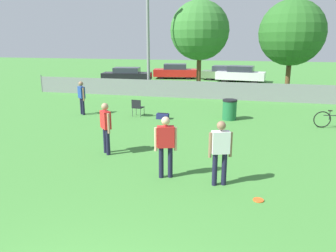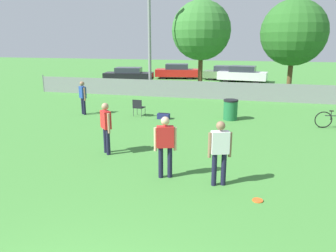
# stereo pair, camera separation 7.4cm
# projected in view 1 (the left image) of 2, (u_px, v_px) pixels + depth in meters

# --- Properties ---
(fence_backline) EXTENTS (25.21, 0.07, 1.21)m
(fence_backline) POSITION_uv_depth(u_px,v_px,m) (218.00, 91.00, 20.40)
(fence_backline) COLOR gray
(fence_backline) RESTS_ON ground_plane
(light_pole) EXTENTS (0.90, 0.36, 7.55)m
(light_pole) POSITION_uv_depth(u_px,v_px,m) (148.00, 26.00, 21.16)
(light_pole) COLOR gray
(light_pole) RESTS_ON ground_plane
(tree_near_pole) EXTENTS (4.10, 4.10, 6.31)m
(tree_near_pole) POSITION_uv_depth(u_px,v_px,m) (200.00, 31.00, 22.70)
(tree_near_pole) COLOR brown
(tree_near_pole) RESTS_ON ground_plane
(tree_far_right) EXTENTS (4.26, 4.26, 6.20)m
(tree_far_right) POSITION_uv_depth(u_px,v_px,m) (292.00, 33.00, 21.34)
(tree_far_right) COLOR brown
(tree_far_right) RESTS_ON ground_plane
(player_receiver_white) EXTENTS (0.57, 0.36, 1.67)m
(player_receiver_white) POSITION_uv_depth(u_px,v_px,m) (220.00, 148.00, 8.11)
(player_receiver_white) COLOR #191933
(player_receiver_white) RESTS_ON ground_plane
(player_defender_red) EXTENTS (0.57, 0.36, 1.67)m
(player_defender_red) POSITION_uv_depth(u_px,v_px,m) (166.00, 142.00, 8.57)
(player_defender_red) COLOR #191933
(player_defender_red) RESTS_ON ground_plane
(player_thrower_red) EXTENTS (0.47, 0.47, 1.67)m
(player_thrower_red) POSITION_uv_depth(u_px,v_px,m) (106.00, 124.00, 10.41)
(player_thrower_red) COLOR #191933
(player_thrower_red) RESTS_ON ground_plane
(spectator_in_blue) EXTENTS (0.47, 0.43, 1.65)m
(spectator_in_blue) POSITION_uv_depth(u_px,v_px,m) (82.00, 95.00, 16.08)
(spectator_in_blue) COLOR #191933
(spectator_in_blue) RESTS_ON ground_plane
(frisbee_disc) EXTENTS (0.25, 0.25, 0.03)m
(frisbee_disc) POSITION_uv_depth(u_px,v_px,m) (258.00, 200.00, 7.52)
(frisbee_disc) COLOR #E5591E
(frisbee_disc) RESTS_ON ground_plane
(folding_chair_sideline) EXTENTS (0.52, 0.52, 0.83)m
(folding_chair_sideline) POSITION_uv_depth(u_px,v_px,m) (137.00, 106.00, 15.81)
(folding_chair_sideline) COLOR #333338
(folding_chair_sideline) RESTS_ON ground_plane
(bicycle_sideline) EXTENTS (1.70, 0.44, 0.76)m
(bicycle_sideline) POSITION_uv_depth(u_px,v_px,m) (335.00, 120.00, 13.69)
(bicycle_sideline) COLOR black
(bicycle_sideline) RESTS_ON ground_plane
(trash_bin) EXTENTS (0.67, 0.67, 0.95)m
(trash_bin) POSITION_uv_depth(u_px,v_px,m) (230.00, 110.00, 15.15)
(trash_bin) COLOR #1E6638
(trash_bin) RESTS_ON ground_plane
(gear_bag_sideline) EXTENTS (0.56, 0.31, 0.28)m
(gear_bag_sideline) POSITION_uv_depth(u_px,v_px,m) (163.00, 116.00, 15.39)
(gear_bag_sideline) COLOR navy
(gear_bag_sideline) RESTS_ON ground_plane
(parked_car_dark) EXTENTS (4.54, 2.56, 1.28)m
(parked_car_dark) POSITION_uv_depth(u_px,v_px,m) (127.00, 75.00, 29.07)
(parked_car_dark) COLOR black
(parked_car_dark) RESTS_ON ground_plane
(parked_car_red) EXTENTS (4.36, 2.47, 1.40)m
(parked_car_red) POSITION_uv_depth(u_px,v_px,m) (175.00, 71.00, 31.80)
(parked_car_red) COLOR black
(parked_car_red) RESTS_ON ground_plane
(parked_car_olive) EXTENTS (4.17, 1.96, 1.32)m
(parked_car_olive) POSITION_uv_depth(u_px,v_px,m) (224.00, 73.00, 30.50)
(parked_car_olive) COLOR black
(parked_car_olive) RESTS_ON ground_plane
(parked_car_white) EXTENTS (4.39, 2.16, 1.41)m
(parked_car_white) POSITION_uv_depth(u_px,v_px,m) (241.00, 74.00, 29.16)
(parked_car_white) COLOR black
(parked_car_white) RESTS_ON ground_plane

